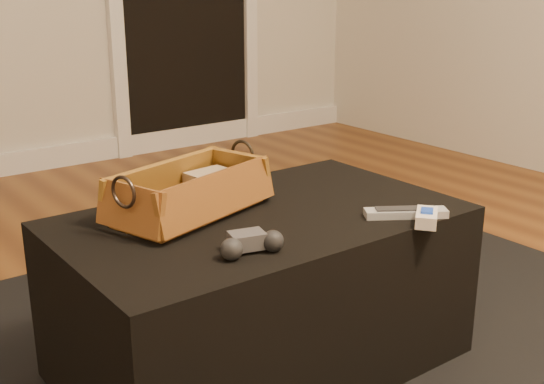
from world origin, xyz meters
TOP-DOWN VIEW (x-y plane):
  - area_rug at (0.18, 0.38)m, footprint 2.60×2.00m
  - ottoman at (0.18, 0.43)m, footprint 1.00×0.60m
  - tv_remote at (0.02, 0.52)m, footprint 0.23×0.13m
  - cloth_bundle at (0.14, 0.61)m, footprint 0.13×0.09m
  - wicker_basket at (0.04, 0.54)m, footprint 0.47×0.33m
  - game_controller at (0.01, 0.24)m, footprint 0.15×0.10m
  - silver_remote at (0.45, 0.20)m, footprint 0.20×0.15m
  - cream_gadget at (0.46, 0.14)m, footprint 0.11×0.10m

SIDE VIEW (x-z plane):
  - area_rug at x=0.18m, z-range 0.00..0.01m
  - ottoman at x=0.18m, z-range 0.01..0.43m
  - silver_remote at x=0.45m, z-range 0.43..0.45m
  - cream_gadget at x=0.46m, z-range 0.43..0.47m
  - game_controller at x=0.01m, z-range 0.43..0.48m
  - tv_remote at x=0.02m, z-range 0.45..0.47m
  - cloth_bundle at x=0.14m, z-range 0.45..0.51m
  - wicker_basket at x=0.04m, z-range 0.41..0.56m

